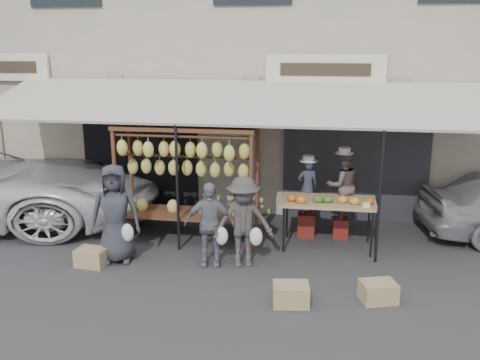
% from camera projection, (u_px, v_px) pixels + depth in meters
% --- Properties ---
extents(ground_plane, '(90.00, 90.00, 0.00)m').
position_uv_depth(ground_plane, '(220.00, 280.00, 8.53)').
color(ground_plane, '#2D2D30').
extents(shophouse, '(24.00, 6.15, 7.30)m').
position_uv_depth(shophouse, '(268.00, 43.00, 13.81)').
color(shophouse, '#C2B099').
rests_on(shophouse, ground_plane).
extents(awning, '(10.00, 2.35, 2.92)m').
position_uv_depth(awning, '(243.00, 103.00, 10.05)').
color(awning, '#B7B2A5').
rests_on(awning, ground_plane).
extents(banana_rack, '(2.60, 0.90, 2.24)m').
position_uv_depth(banana_rack, '(186.00, 161.00, 9.76)').
color(banana_rack, '#492A1B').
rests_on(banana_rack, ground_plane).
extents(produce_table, '(1.70, 0.90, 1.04)m').
position_uv_depth(produce_table, '(328.00, 202.00, 9.66)').
color(produce_table, tan).
rests_on(produce_table, ground_plane).
extents(vendor_left, '(0.44, 0.34, 1.07)m').
position_uv_depth(vendor_left, '(308.00, 187.00, 10.23)').
color(vendor_left, '#313646').
rests_on(vendor_left, stool_left).
extents(vendor_right, '(0.77, 0.68, 1.31)m').
position_uv_depth(vendor_right, '(343.00, 185.00, 10.10)').
color(vendor_right, brown).
rests_on(vendor_right, stool_right).
extents(customer_left, '(0.95, 0.73, 1.72)m').
position_uv_depth(customer_left, '(115.00, 214.00, 9.07)').
color(customer_left, '#30323C').
rests_on(customer_left, ground_plane).
extents(customer_mid, '(0.89, 0.47, 1.45)m').
position_uv_depth(customer_mid, '(209.00, 224.00, 8.95)').
color(customer_mid, slate).
rests_on(customer_mid, ground_plane).
extents(customer_right, '(1.12, 0.82, 1.55)m').
position_uv_depth(customer_right, '(243.00, 222.00, 8.90)').
color(customer_right, '#403C38').
rests_on(customer_right, ground_plane).
extents(stool_left, '(0.36, 0.36, 0.46)m').
position_uv_depth(stool_left, '(306.00, 225.00, 10.43)').
color(stool_left, maroon).
rests_on(stool_left, ground_plane).
extents(stool_right, '(0.33, 0.33, 0.40)m').
position_uv_depth(stool_right, '(341.00, 228.00, 10.32)').
color(stool_right, maroon).
rests_on(stool_right, ground_plane).
extents(crate_near_a, '(0.56, 0.46, 0.31)m').
position_uv_depth(crate_near_a, '(291.00, 294.00, 7.72)').
color(crate_near_a, tan).
rests_on(crate_near_a, ground_plane).
extents(crate_near_b, '(0.59, 0.51, 0.30)m').
position_uv_depth(crate_near_b, '(378.00, 292.00, 7.81)').
color(crate_near_b, tan).
rests_on(crate_near_b, ground_plane).
extents(crate_far, '(0.53, 0.42, 0.30)m').
position_uv_depth(crate_far, '(92.00, 257.00, 9.06)').
color(crate_far, tan).
rests_on(crate_far, ground_plane).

